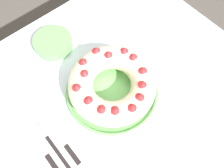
# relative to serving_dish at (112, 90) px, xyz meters

# --- Properties ---
(ground_plane) EXTENTS (8.00, 8.00, 0.00)m
(ground_plane) POSITION_rel_serving_dish_xyz_m (-0.01, -0.03, -0.74)
(ground_plane) COLOR #4C4742
(dining_table) EXTENTS (1.14, 1.02, 0.73)m
(dining_table) POSITION_rel_serving_dish_xyz_m (-0.01, -0.03, -0.11)
(dining_table) COLOR silver
(dining_table) RESTS_ON ground_plane
(serving_dish) EXTENTS (0.34, 0.34, 0.02)m
(serving_dish) POSITION_rel_serving_dish_xyz_m (0.00, 0.00, 0.00)
(serving_dish) COLOR #6BB760
(serving_dish) RESTS_ON dining_table
(bundt_cake) EXTENTS (0.31, 0.31, 0.10)m
(bundt_cake) POSITION_rel_serving_dish_xyz_m (-0.00, -0.00, 0.05)
(bundt_cake) COLOR beige
(bundt_cake) RESTS_ON serving_dish
(fork) EXTENTS (0.02, 0.19, 0.01)m
(fork) POSITION_rel_serving_dish_xyz_m (-0.28, -0.01, -0.01)
(fork) COLOR black
(fork) RESTS_ON dining_table
(serving_knife) EXTENTS (0.02, 0.21, 0.01)m
(serving_knife) POSITION_rel_serving_dish_xyz_m (-0.31, -0.04, -0.01)
(serving_knife) COLOR black
(serving_knife) RESTS_ON dining_table
(cake_knife) EXTENTS (0.02, 0.17, 0.01)m
(cake_knife) POSITION_rel_serving_dish_xyz_m (-0.25, -0.06, -0.01)
(cake_knife) COLOR black
(cake_knife) RESTS_ON dining_table
(side_bowl) EXTENTS (0.16, 0.16, 0.04)m
(side_bowl) POSITION_rel_serving_dish_xyz_m (-0.05, 0.31, 0.01)
(side_bowl) COLOR #6BB760
(side_bowl) RESTS_ON dining_table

